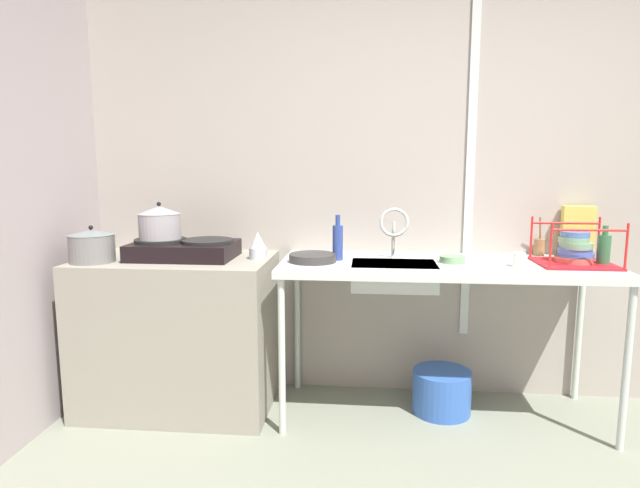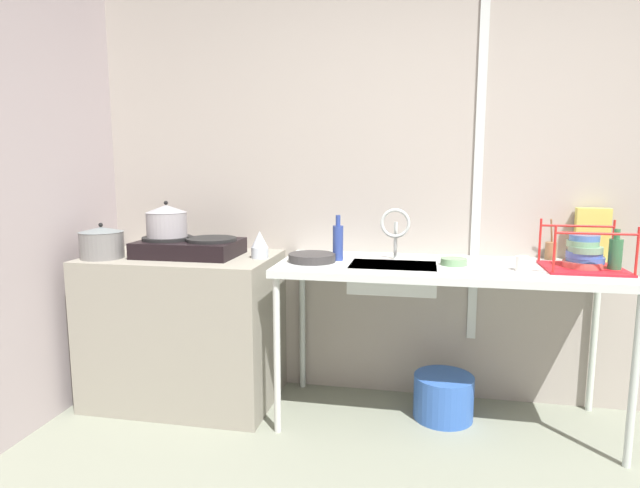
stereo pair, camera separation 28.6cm
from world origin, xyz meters
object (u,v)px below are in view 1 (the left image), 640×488
Objects in this scene: sink_basin at (394,276)px; bucket_on_floor at (442,391)px; stove at (184,249)px; dish_rack at (575,252)px; bottle_by_sink at (338,241)px; pot_beside_stove at (92,246)px; faucet at (394,225)px; percolator at (258,246)px; frying_pan at (313,258)px; utensil_jar at (539,246)px; bottle_by_rack at (604,249)px; cereal_box at (577,231)px; small_bowl_on_drainboard at (452,259)px; pot_on_left_burner at (160,222)px; cup_by_rack at (519,260)px.

sink_basin is 0.75m from bucket_on_floor.
stove is 1.50× the size of dish_rack.
stove is 2.26× the size of bottle_by_sink.
bucket_on_floor is (1.91, 0.20, -0.84)m from pot_beside_stove.
faucet is at bearing 8.05° from pot_beside_stove.
percolator reaches higher than frying_pan.
bucket_on_floor is (-0.56, -0.24, -0.80)m from utensil_jar.
faucet is at bearing 176.06° from dish_rack.
utensil_jar is 1.01m from bucket_on_floor.
dish_rack is 0.29m from utensil_jar.
cereal_box is (-0.03, 0.30, 0.06)m from bottle_by_rack.
bottle_by_sink is at bearing 178.01° from small_bowl_on_drainboard.
bottle_by_rack is at bearing 1.50° from sink_basin.
pot_on_left_burner reaches higher than stove.
cereal_box is (1.49, 0.32, 0.12)m from frying_pan.
sink_basin is (0.75, -0.06, -0.14)m from percolator.
faucet is 1.07m from cereal_box.
utensil_jar is at bearing 7.40° from pot_on_left_burner.
cup_by_rack is (2.26, 0.07, -0.05)m from pot_beside_stove.
stove is at bearing -172.11° from utensil_jar.
faucet is 0.36m from small_bowl_on_drainboard.
pot_beside_stove is 2.57m from dish_rack.
bottle_by_rack reaches higher than stove.
bucket_on_floor is (0.73, 0.08, -0.77)m from frying_pan.
bucket_on_floor is at bearing 17.07° from sink_basin.
dish_rack is 1.16× the size of bucket_on_floor.
dish_rack is (2.12, 0.00, 0.02)m from stove.
frying_pan is 1.89× the size of small_bowl_on_drainboard.
pot_on_left_burner reaches higher than faucet.
pot_on_left_burner is at bearing 179.51° from bottle_by_rack.
pot_beside_stove is 0.84× the size of faucet.
utensil_jar is (0.54, 0.28, 0.04)m from small_bowl_on_drainboard.
sink_basin is (1.17, -0.05, -0.12)m from stove.
frying_pan is at bearing -165.86° from faucet.
bottle_by_rack is at bearing -0.49° from pot_on_left_burner.
stove is 2.04m from utensil_jar.
stove is at bearing 179.48° from bottle_by_rack.
dish_rack is at bearing 3.68° from pot_beside_stove.
faucet reaches higher than dish_rack.
stove is at bearing 0.00° from pot_on_left_burner.
sink_basin is at bearing -4.76° from percolator.
percolator is 0.61× the size of bottle_by_sink.
cup_by_rack is at bearing -13.78° from faucet.
utensil_jar is at bearing -176.53° from cereal_box.
cup_by_rack is at bearing -2.59° from pot_on_left_burner.
cup_by_rack reaches higher than small_bowl_on_drainboard.
faucet is 0.99m from bucket_on_floor.
sink_basin is 0.36m from bottle_by_sink.
dish_rack is 0.30m from cereal_box.
percolator reaches higher than small_bowl_on_drainboard.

